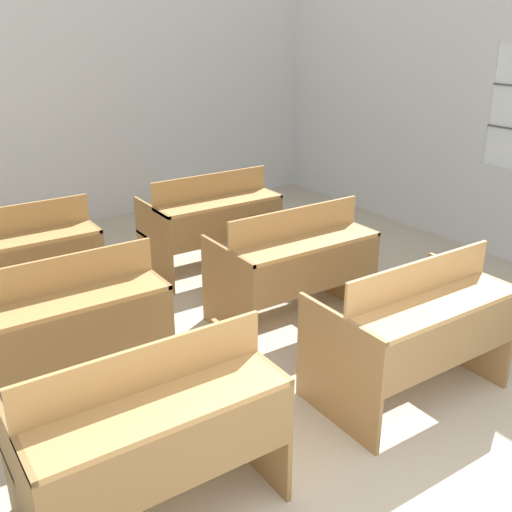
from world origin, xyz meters
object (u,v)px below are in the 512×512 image
bench_front_right (414,328)px  bench_second_right (294,264)px  bench_second_left (66,324)px  bench_third_left (19,261)px  bench_third_right (212,221)px  bench_front_left (150,431)px

bench_front_right → bench_second_right: 1.25m
bench_second_left → bench_third_left: size_ratio=1.00×
bench_second_right → bench_third_right: (-0.01, 1.28, 0.00)m
bench_front_right → bench_third_right: same height
bench_second_left → bench_front_right: bearing=-35.2°
bench_second_left → bench_third_right: bearing=35.3°
bench_second_right → bench_third_left: 2.19m
bench_front_right → bench_second_right: bearing=89.7°
bench_front_left → bench_second_right: bearing=34.8°
bench_second_left → bench_third_left: 1.25m
bench_third_left → bench_third_right: size_ratio=1.00×
bench_front_right → bench_second_left: size_ratio=1.00×
bench_second_right → bench_second_left: bearing=179.5°
bench_front_left → bench_second_right: (1.80, 1.25, 0.00)m
bench_front_left → bench_front_right: bearing=0.0°
bench_front_left → bench_second_left: size_ratio=1.00×
bench_second_left → bench_second_right: (1.80, -0.01, 0.00)m
bench_front_right → bench_second_right: size_ratio=1.00×
bench_front_right → bench_second_right: (0.01, 1.25, 0.00)m
bench_front_left → bench_second_left: same height
bench_second_right → bench_third_right: same height
bench_third_left → bench_third_right: 1.77m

